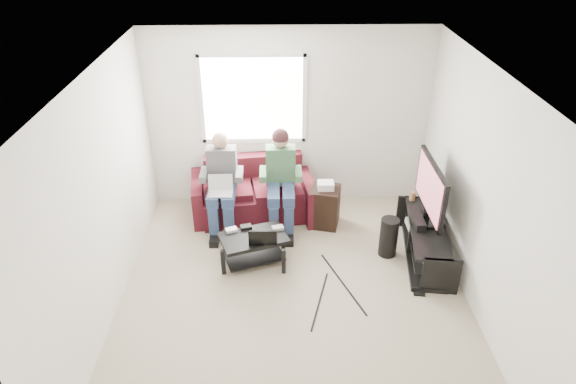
{
  "coord_description": "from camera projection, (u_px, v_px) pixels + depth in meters",
  "views": [
    {
      "loc": [
        -0.17,
        -4.58,
        4.03
      ],
      "look_at": [
        -0.05,
        0.6,
        1.05
      ],
      "focal_mm": 32.0,
      "sensor_mm": 36.0,
      "label": 1
    }
  ],
  "objects": [
    {
      "name": "wall_front",
      "position": [
        306.0,
        374.0,
        3.39
      ],
      "size": [
        4.5,
        0.0,
        4.5
      ],
      "primitive_type": "plane",
      "rotation": [
        -1.57,
        0.0,
        0.0
      ],
      "color": "silver",
      "rests_on": "floor"
    },
    {
      "name": "wall_back",
      "position": [
        289.0,
        119.0,
        7.29
      ],
      "size": [
        4.5,
        0.0,
        4.5
      ],
      "primitive_type": "plane",
      "rotation": [
        1.57,
        0.0,
        0.0
      ],
      "color": "silver",
      "rests_on": "floor"
    },
    {
      "name": "person_right",
      "position": [
        281.0,
        174.0,
        6.93
      ],
      "size": [
        0.4,
        0.71,
        1.38
      ],
      "color": "navy",
      "rests_on": "sofa"
    },
    {
      "name": "controller_b",
      "position": [
        246.0,
        227.0,
        6.47
      ],
      "size": [
        0.16,
        0.12,
        0.04
      ],
      "primitive_type": "cube",
      "rotation": [
        0.0,
        0.0,
        0.25
      ],
      "color": "black",
      "rests_on": "coffee_table"
    },
    {
      "name": "controller_a",
      "position": [
        231.0,
        230.0,
        6.42
      ],
      "size": [
        0.16,
        0.13,
        0.04
      ],
      "primitive_type": "cube",
      "rotation": [
        0.0,
        0.0,
        0.37
      ],
      "color": "silver",
      "rests_on": "coffee_table"
    },
    {
      "name": "console_grey",
      "position": [
        420.0,
        225.0,
        6.75
      ],
      "size": [
        0.34,
        0.26,
        0.08
      ],
      "primitive_type": "cube",
      "color": "gray",
      "rests_on": "tv_stand"
    },
    {
      "name": "controller_c",
      "position": [
        278.0,
        228.0,
        6.46
      ],
      "size": [
        0.16,
        0.12,
        0.04
      ],
      "primitive_type": "cube",
      "rotation": [
        0.0,
        0.0,
        0.27
      ],
      "color": "gray",
      "rests_on": "coffee_table"
    },
    {
      "name": "soundbar",
      "position": [
        417.0,
        218.0,
        6.45
      ],
      "size": [
        0.12,
        0.5,
        0.1
      ],
      "primitive_type": "cube",
      "color": "black",
      "rests_on": "tv_stand"
    },
    {
      "name": "console_black",
      "position": [
        427.0,
        240.0,
        6.45
      ],
      "size": [
        0.38,
        0.3,
        0.07
      ],
      "primitive_type": "cube",
      "color": "black",
      "rests_on": "tv_stand"
    },
    {
      "name": "wall_left",
      "position": [
        101.0,
        202.0,
        5.3
      ],
      "size": [
        0.0,
        4.5,
        4.5
      ],
      "primitive_type": "plane",
      "rotation": [
        1.57,
        0.0,
        1.57
      ],
      "color": "silver",
      "rests_on": "floor"
    },
    {
      "name": "laptop_black",
      "position": [
        263.0,
        232.0,
        6.2
      ],
      "size": [
        0.38,
        0.31,
        0.24
      ],
      "primitive_type": null,
      "rotation": [
        0.0,
        0.0,
        0.22
      ],
      "color": "black",
      "rests_on": "coffee_table"
    },
    {
      "name": "person_left",
      "position": [
        222.0,
        179.0,
        6.92
      ],
      "size": [
        0.4,
        0.7,
        1.33
      ],
      "color": "navy",
      "rests_on": "sofa"
    },
    {
      "name": "tv",
      "position": [
        431.0,
        190.0,
        6.25
      ],
      "size": [
        0.12,
        1.1,
        0.81
      ],
      "color": "black",
      "rests_on": "tv_stand"
    },
    {
      "name": "subwoofer",
      "position": [
        389.0,
        237.0,
        6.55
      ],
      "size": [
        0.23,
        0.23,
        0.53
      ],
      "primitive_type": "cylinder",
      "color": "black",
      "rests_on": "floor"
    },
    {
      "name": "laptop_silver",
      "position": [
        220.0,
        189.0,
        6.73
      ],
      "size": [
        0.34,
        0.25,
        0.24
      ],
      "primitive_type": null,
      "rotation": [
        0.0,
        0.0,
        0.11
      ],
      "color": "silver",
      "rests_on": "person_left"
    },
    {
      "name": "tv_stand",
      "position": [
        425.0,
        243.0,
        6.53
      ],
      "size": [
        0.63,
        1.5,
        0.48
      ],
      "color": "black",
      "rests_on": "floor"
    },
    {
      "name": "end_table",
      "position": [
        325.0,
        206.0,
        7.14
      ],
      "size": [
        0.39,
        0.39,
        0.68
      ],
      "color": "black",
      "rests_on": "floor"
    },
    {
      "name": "coffee_table",
      "position": [
        254.0,
        243.0,
        6.38
      ],
      "size": [
        0.91,
        0.72,
        0.4
      ],
      "color": "black",
      "rests_on": "floor"
    },
    {
      "name": "floor",
      "position": [
        293.0,
        295.0,
        5.98
      ],
      "size": [
        4.5,
        4.5,
        0.0
      ],
      "primitive_type": "plane",
      "color": "tan",
      "rests_on": "ground"
    },
    {
      "name": "drink_cup",
      "position": [
        413.0,
        196.0,
        6.91
      ],
      "size": [
        0.08,
        0.08,
        0.12
      ],
      "primitive_type": "cylinder",
      "color": "#996642",
      "rests_on": "tv_stand"
    },
    {
      "name": "sofa",
      "position": [
        253.0,
        195.0,
        7.4
      ],
      "size": [
        1.83,
        0.99,
        0.81
      ],
      "color": "#4F131F",
      "rests_on": "floor"
    },
    {
      "name": "wall_right",
      "position": [
        484.0,
        197.0,
        5.38
      ],
      "size": [
        0.0,
        4.5,
        4.5
      ],
      "primitive_type": "plane",
      "rotation": [
        1.57,
        0.0,
        -1.57
      ],
      "color": "silver",
      "rests_on": "floor"
    },
    {
      "name": "keyboard_floor",
      "position": [
        418.0,
        285.0,
        6.13
      ],
      "size": [
        0.19,
        0.41,
        0.02
      ],
      "primitive_type": "cube",
      "rotation": [
        0.0,
        0.0,
        -0.14
      ],
      "color": "black",
      "rests_on": "floor"
    },
    {
      "name": "console_white",
      "position": [
        434.0,
        258.0,
        6.15
      ],
      "size": [
        0.3,
        0.22,
        0.06
      ],
      "primitive_type": "cube",
      "color": "silver",
      "rests_on": "tv_stand"
    },
    {
      "name": "window",
      "position": [
        253.0,
        99.0,
        7.11
      ],
      "size": [
        1.48,
        0.04,
        1.28
      ],
      "color": "white",
      "rests_on": "wall_back"
    },
    {
      "name": "ceiling",
      "position": [
        295.0,
        78.0,
        4.69
      ],
      "size": [
        4.5,
        4.5,
        0.0
      ],
      "primitive_type": "plane",
      "rotation": [
        3.14,
        0.0,
        0.0
      ],
      "color": "white",
      "rests_on": "wall_back"
    }
  ]
}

